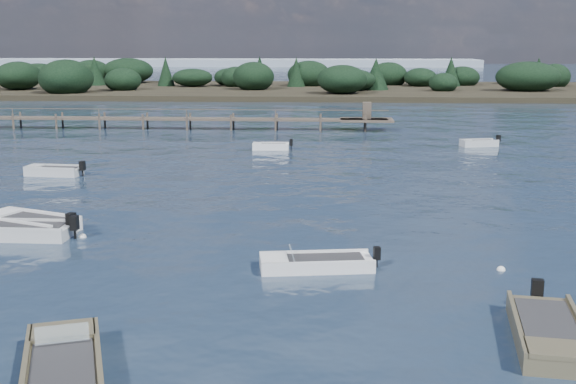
# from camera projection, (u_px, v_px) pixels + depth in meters

# --- Properties ---
(ground) EXTENTS (400.00, 400.00, 0.00)m
(ground) POSITION_uv_depth(u_px,v_px,m) (326.00, 117.00, 80.99)
(ground) COLOR #162334
(ground) RESTS_ON ground
(tender_far_grey_b) EXTENTS (3.37, 1.87, 1.13)m
(tender_far_grey_b) POSITION_uv_depth(u_px,v_px,m) (479.00, 144.00, 58.57)
(tender_far_grey_b) COLOR #B3B7BB
(tender_far_grey_b) RESTS_ON ground
(dinghy_near_olive) EXTENTS (3.52, 5.58, 1.35)m
(dinghy_near_olive) POSITION_uv_depth(u_px,v_px,m) (63.00, 375.00, 18.02)
(dinghy_near_olive) COLOR brown
(dinghy_near_olive) RESTS_ON ground
(tender_far_grey) EXTENTS (3.89, 1.75, 1.24)m
(tender_far_grey) POSITION_uv_depth(u_px,v_px,m) (54.00, 173.00, 45.86)
(tender_far_grey) COLOR #B3B7BB
(tender_far_grey) RESTS_ON ground
(dinghy_extra_b) EXTENTS (2.56, 5.32, 1.23)m
(dinghy_extra_b) POSITION_uv_depth(u_px,v_px,m) (548.00, 336.00, 20.45)
(dinghy_extra_b) COLOR brown
(dinghy_extra_b) RESTS_ON ground
(tender_far_white) EXTENTS (3.18, 1.22, 1.08)m
(tender_far_white) POSITION_uv_depth(u_px,v_px,m) (271.00, 148.00, 56.77)
(tender_far_white) COLOR silver
(tender_far_white) RESTS_ON ground
(dinghy_mid_grey) EXTENTS (5.11, 1.87, 1.29)m
(dinghy_mid_grey) POSITION_uv_depth(u_px,v_px,m) (17.00, 234.00, 31.33)
(dinghy_mid_grey) COLOR #B3B7BB
(dinghy_mid_grey) RESTS_ON ground
(dinghy_mid_white_a) EXTENTS (4.60, 2.18, 1.06)m
(dinghy_mid_white_a) POSITION_uv_depth(u_px,v_px,m) (316.00, 265.00, 27.00)
(dinghy_mid_white_a) COLOR silver
(dinghy_mid_white_a) RESTS_ON ground
(dinghy_extra_a) EXTENTS (4.95, 3.52, 1.30)m
(dinghy_extra_a) POSITION_uv_depth(u_px,v_px,m) (29.00, 226.00, 32.68)
(dinghy_extra_a) COLOR silver
(dinghy_extra_a) RESTS_ON ground
(buoy_b) EXTENTS (0.32, 0.32, 0.32)m
(buoy_b) POSITION_uv_depth(u_px,v_px,m) (501.00, 270.00, 26.87)
(buoy_b) COLOR white
(buoy_b) RESTS_ON ground
(buoy_c) EXTENTS (0.32, 0.32, 0.32)m
(buoy_c) POSITION_uv_depth(u_px,v_px,m) (83.00, 237.00, 31.39)
(buoy_c) COLOR white
(buoy_c) RESTS_ON ground
(jetty) EXTENTS (64.50, 3.20, 3.40)m
(jetty) POSITION_uv_depth(u_px,v_px,m) (102.00, 119.00, 70.32)
(jetty) COLOR brown
(jetty) RESTS_ON ground
(far_headland) EXTENTS (190.00, 40.00, 5.80)m
(far_headland) POSITION_uv_depth(u_px,v_px,m) (480.00, 81.00, 118.22)
(far_headland) COLOR black
(far_headland) RESTS_ON ground
(distant_haze) EXTENTS (280.00, 20.00, 2.40)m
(distant_haze) POSITION_uv_depth(u_px,v_px,m) (73.00, 66.00, 252.33)
(distant_haze) COLOR #8796A7
(distant_haze) RESTS_ON ground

